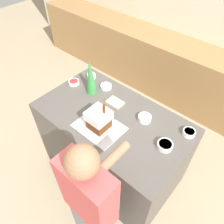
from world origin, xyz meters
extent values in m
plane|color=tan|center=(0.00, 0.00, 0.00)|extent=(12.00, 12.00, 0.00)
cube|color=beige|center=(0.00, 2.06, 1.30)|extent=(8.00, 0.05, 2.60)
cube|color=#9E7547|center=(0.00, 1.73, 0.47)|extent=(6.00, 0.60, 0.94)
cube|color=#514C47|center=(0.00, 0.00, 0.47)|extent=(1.55, 0.89, 0.95)
cube|color=silver|center=(0.00, -0.19, 0.95)|extent=(0.44, 0.34, 0.01)
cube|color=#5B2D14|center=(0.00, -0.19, 1.01)|extent=(0.17, 0.17, 0.11)
cube|color=white|center=(0.00, -0.19, 1.11)|extent=(0.19, 0.19, 0.09)
cylinder|color=#5B2D14|center=(0.04, -0.16, 1.20)|extent=(0.02, 0.02, 0.10)
cone|color=#33843D|center=(-0.42, 0.14, 1.15)|extent=(0.12, 0.12, 0.41)
cylinder|color=white|center=(-0.34, 0.29, 0.97)|extent=(0.13, 0.13, 0.04)
cylinder|color=pink|center=(-0.34, 0.29, 0.98)|extent=(0.10, 0.10, 0.01)
cylinder|color=white|center=(0.27, 0.17, 0.97)|extent=(0.13, 0.13, 0.05)
cylinder|color=red|center=(0.27, 0.17, 0.99)|extent=(0.11, 0.11, 0.01)
cylinder|color=white|center=(-0.67, 0.10, 0.97)|extent=(0.12, 0.12, 0.04)
cylinder|color=red|center=(-0.67, 0.10, 0.98)|extent=(0.10, 0.10, 0.01)
cylinder|color=white|center=(0.67, 0.29, 0.97)|extent=(0.12, 0.12, 0.05)
cylinder|color=red|center=(0.67, 0.29, 0.99)|extent=(0.09, 0.09, 0.01)
cylinder|color=silver|center=(-0.60, 0.31, 0.97)|extent=(0.10, 0.10, 0.05)
cylinder|color=orange|center=(-0.60, 0.31, 0.99)|extent=(0.09, 0.09, 0.01)
cylinder|color=silver|center=(0.58, 0.03, 0.97)|extent=(0.14, 0.14, 0.05)
cylinder|color=brown|center=(0.58, 0.03, 0.99)|extent=(0.11, 0.11, 0.01)
cube|color=#CCB78C|center=(-0.10, 0.16, 0.96)|extent=(0.17, 0.12, 0.02)
cube|color=#CC4C4C|center=(0.42, -0.73, 1.07)|extent=(0.41, 0.19, 0.61)
sphere|color=#996B4C|center=(0.42, -0.73, 1.47)|extent=(0.21, 0.21, 0.21)
cylinder|color=#996B4C|center=(0.42, -0.53, 1.20)|extent=(0.07, 0.41, 0.07)
camera|label=1|loc=(0.97, -1.10, 2.53)|focal=35.00mm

